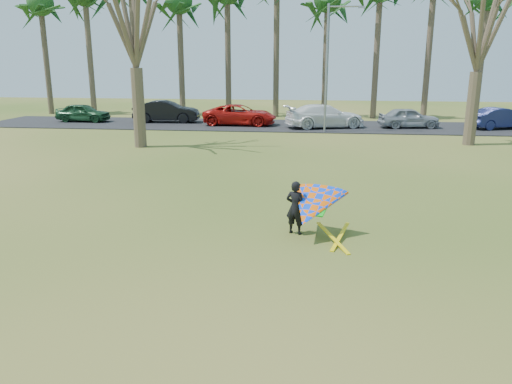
# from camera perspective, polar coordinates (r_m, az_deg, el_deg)

# --- Properties ---
(ground) EXTENTS (100.00, 100.00, 0.00)m
(ground) POSITION_cam_1_polar(r_m,az_deg,el_deg) (12.03, -1.21, -7.50)
(ground) COLOR #275211
(ground) RESTS_ON ground
(parking_strip) EXTENTS (46.00, 7.00, 0.06)m
(parking_strip) POSITION_cam_1_polar(r_m,az_deg,el_deg) (36.33, 4.60, 7.55)
(parking_strip) COLOR black
(parking_strip) RESTS_ON ground
(palm_0) EXTENTS (4.84, 4.84, 10.84)m
(palm_0) POSITION_cam_1_polar(r_m,az_deg,el_deg) (48.43, -23.41, 19.08)
(palm_0) COLOR #48392B
(palm_0) RESTS_ON ground
(palm_3) EXTENTS (4.84, 4.84, 10.84)m
(palm_3) POSITION_cam_1_polar(r_m,az_deg,el_deg) (43.84, -8.80, 20.63)
(palm_3) COLOR #453929
(palm_3) RESTS_ON ground
(palm_6) EXTENTS (4.84, 4.84, 10.84)m
(palm_6) POSITION_cam_1_polar(r_m,az_deg,el_deg) (42.26, 8.19, 20.88)
(palm_6) COLOR #48382B
(palm_6) RESTS_ON ground
(bare_tree_left) EXTENTS (6.60, 6.60, 9.70)m
(bare_tree_left) POSITION_cam_1_polar(r_m,az_deg,el_deg) (27.84, -13.87, 19.22)
(bare_tree_left) COLOR #4F3E2F
(bare_tree_left) RESTS_ON ground
(bare_tree_right) EXTENTS (6.27, 6.27, 9.21)m
(bare_tree_right) POSITION_cam_1_polar(r_m,az_deg,el_deg) (30.25, 24.40, 17.32)
(bare_tree_right) COLOR brown
(bare_tree_right) RESTS_ON ground
(streetlight) EXTENTS (2.28, 0.18, 8.00)m
(streetlight) POSITION_cam_1_polar(r_m,az_deg,el_deg) (33.01, 8.37, 14.45)
(streetlight) COLOR gray
(streetlight) RESTS_ON ground
(car_0) EXTENTS (4.07, 1.73, 1.37)m
(car_0) POSITION_cam_1_polar(r_m,az_deg,el_deg) (40.64, -19.16, 8.57)
(car_0) COLOR #1C4627
(car_0) RESTS_ON parking_strip
(car_1) EXTENTS (4.99, 2.09, 1.60)m
(car_1) POSITION_cam_1_polar(r_m,az_deg,el_deg) (38.65, -10.19, 9.05)
(car_1) COLOR black
(car_1) RESTS_ON parking_strip
(car_2) EXTENTS (5.31, 2.55, 1.46)m
(car_2) POSITION_cam_1_polar(r_m,az_deg,el_deg) (36.43, -1.85, 8.81)
(car_2) COLOR #B7130E
(car_2) RESTS_ON parking_strip
(car_3) EXTENTS (5.92, 3.89, 1.59)m
(car_3) POSITION_cam_1_polar(r_m,az_deg,el_deg) (35.23, 7.87, 8.59)
(car_3) COLOR white
(car_3) RESTS_ON parking_strip
(car_4) EXTENTS (4.29, 2.24, 1.39)m
(car_4) POSITION_cam_1_polar(r_m,az_deg,el_deg) (36.39, 17.07, 8.12)
(car_4) COLOR #9499A0
(car_4) RESTS_ON parking_strip
(car_5) EXTENTS (4.58, 2.85, 1.43)m
(car_5) POSITION_cam_1_polar(r_m,az_deg,el_deg) (38.15, 26.21, 7.57)
(car_5) COLOR navy
(car_5) RESTS_ON parking_strip
(kite_flyer) EXTENTS (2.13, 2.39, 2.02)m
(kite_flyer) POSITION_cam_1_polar(r_m,az_deg,el_deg) (13.19, 6.31, -1.70)
(kite_flyer) COLOR black
(kite_flyer) RESTS_ON ground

